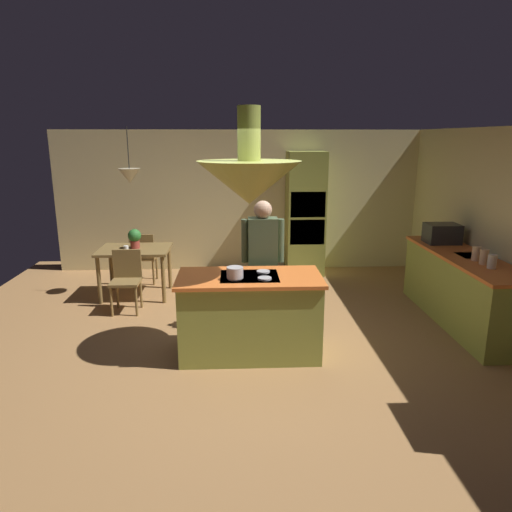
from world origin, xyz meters
name	(u,v)px	position (x,y,z in m)	size (l,w,h in m)	color
ground	(249,345)	(0.00, 0.00, 0.00)	(8.16, 8.16, 0.00)	#9E7042
wall_back	(243,201)	(0.00, 3.45, 1.27)	(6.80, 0.10, 2.55)	beige
wall_right	(509,232)	(3.25, 0.40, 1.27)	(0.10, 7.20, 2.55)	beige
kitchen_island	(250,315)	(0.00, -0.20, 0.47)	(1.60, 0.82, 0.95)	#939E42
counter_run_right	(462,289)	(2.84, 0.60, 0.47)	(0.73, 2.51, 0.93)	#939E42
oven_tower	(305,214)	(1.10, 3.04, 1.09)	(0.66, 0.62, 2.18)	#939E42
dining_table	(135,255)	(-1.70, 1.90, 0.65)	(1.06, 0.82, 0.76)	brown
person_at_island	(263,257)	(0.19, 0.48, 0.96)	(0.53, 0.22, 1.67)	tan
range_hood	(249,180)	(0.00, -0.20, 1.98)	(1.10, 1.10, 1.00)	#939E42
pendant_light_over_table	(130,176)	(-1.70, 1.90, 1.86)	(0.32, 0.32, 0.82)	beige
chair_facing_island	(126,276)	(-1.70, 1.27, 0.50)	(0.40, 0.40, 0.87)	brown
chair_by_back_wall	(143,255)	(-1.70, 2.53, 0.50)	(0.40, 0.40, 0.87)	brown
potted_plant_on_table	(135,238)	(-1.69, 1.92, 0.93)	(0.20, 0.20, 0.30)	#99382D
cup_on_table	(126,249)	(-1.78, 1.69, 0.81)	(0.07, 0.07, 0.09)	white
canister_flour	(492,261)	(2.84, -0.02, 1.01)	(0.10, 0.10, 0.17)	silver
canister_sugar	(484,257)	(2.84, 0.16, 1.02)	(0.10, 0.10, 0.18)	#E0B78C
canister_tea	(477,254)	(2.84, 0.34, 1.01)	(0.11, 0.11, 0.18)	#E0B78C
microwave_on_counter	(442,233)	(2.84, 1.34, 1.07)	(0.46, 0.36, 0.28)	#232326
cooking_pot_on_cooktop	(235,273)	(-0.16, -0.33, 1.01)	(0.18, 0.18, 0.12)	#B2B2B7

